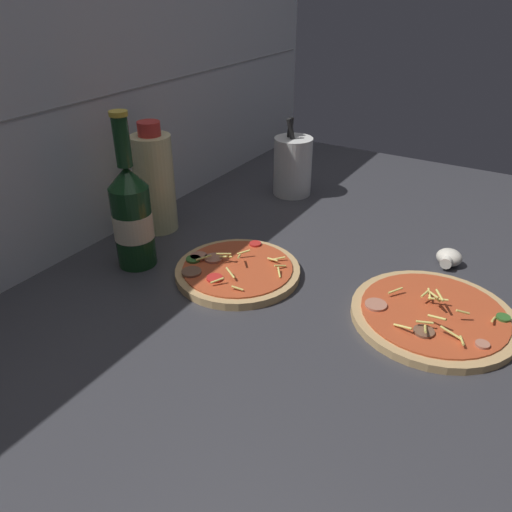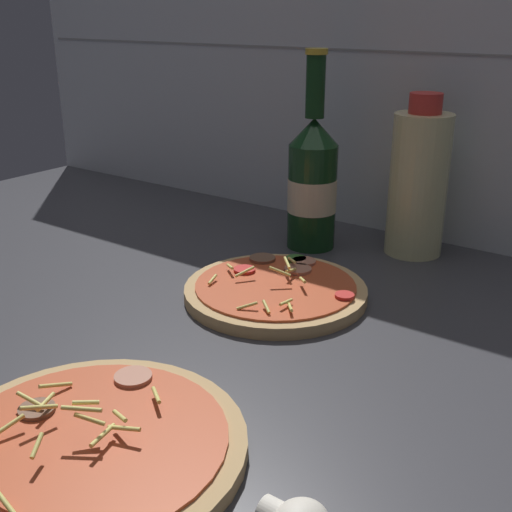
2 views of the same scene
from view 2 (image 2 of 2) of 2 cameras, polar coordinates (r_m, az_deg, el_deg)
The scene contains 6 objects.
counter_slab at distance 69.49cm, azimuth -3.70°, elevation -8.72°, with size 160.00×90.00×2.50cm.
tile_backsplash at distance 99.74cm, azimuth 13.47°, elevation 17.24°, with size 160.00×1.13×60.00cm.
pizza_near at distance 54.78cm, azimuth -14.74°, elevation -16.03°, with size 25.50×25.50×4.88cm.
pizza_far at distance 79.11cm, azimuth 1.77°, elevation -3.06°, with size 22.45×22.45×4.22cm.
beer_bottle at distance 93.84cm, azimuth 5.04°, elevation 6.66°, with size 7.17×7.17×28.35cm.
oil_bottle at distance 93.62cm, azimuth 14.23°, elevation 6.37°, with size 8.14×8.14×22.79cm.
Camera 2 is at (38.79, -46.21, 35.73)cm, focal length 45.00 mm.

